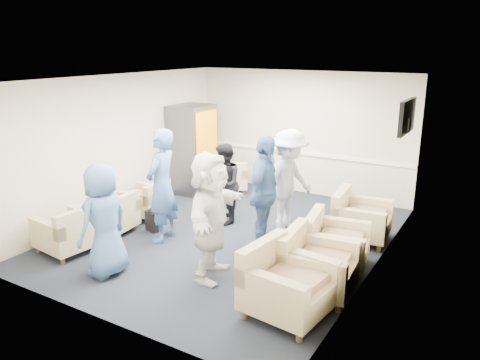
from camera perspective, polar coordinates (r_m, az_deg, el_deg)
The scene contains 25 objects.
floor at distance 8.26m, azimuth -1.25°, elevation -6.79°, with size 6.00×6.00×0.00m, color black.
ceiling at distance 7.62m, azimuth -1.37°, elevation 12.25°, with size 6.00×6.00×0.00m, color silver.
back_wall at distance 10.44m, azimuth 7.46°, elevation 5.71°, with size 5.00×0.02×2.70m, color beige.
front_wall at distance 5.62m, azimuth -17.71°, elevation -4.05°, with size 5.00×0.02×2.70m, color beige.
left_wall at distance 9.37m, azimuth -14.45°, elevation 4.13°, with size 0.02×6.00×2.70m, color beige.
right_wall at distance 6.89m, azimuth 16.64°, elevation -0.28°, with size 0.02×6.00×2.70m, color beige.
chair_rail at distance 10.51m, azimuth 7.33°, elevation 3.28°, with size 4.98×0.04×0.06m, color white.
tv at distance 8.49m, azimuth 19.69°, elevation 7.28°, with size 0.10×1.00×0.58m.
armchair_left_near at distance 7.99m, azimuth -20.03°, elevation -6.06°, with size 0.92×0.92×0.66m.
armchair_left_mid at distance 8.55m, azimuth -15.38°, elevation -4.34°, with size 0.85×0.85×0.63m.
armchair_left_far at distance 9.23m, azimuth -11.34°, elevation -2.59°, with size 0.83×0.83×0.61m.
armchair_right_near at distance 5.90m, azimuth 5.42°, elevation -12.73°, with size 1.05×1.05×0.76m.
armchair_right_midnear at distance 6.43m, azimuth 9.03°, elevation -10.41°, with size 0.99×0.99×0.73m.
armchair_right_midfar at distance 7.18m, azimuth 11.28°, elevation -7.74°, with size 1.01×1.01×0.70m.
armchair_right_far at distance 8.24m, azimuth 14.23°, elevation -4.68°, with size 0.97×0.97×0.72m.
armchair_corner at distance 10.59m, azimuth -1.40°, elevation 0.20°, with size 1.09×1.09×0.62m.
vending_machine at distance 10.52m, azimuth -5.79°, elevation 3.79°, with size 0.79×0.93×1.96m.
backpack at distance 8.52m, azimuth -10.52°, elevation -4.65°, with size 0.30×0.25×0.45m.
pillow at distance 7.94m, azimuth -20.14°, elevation -4.90°, with size 0.42×0.32×0.12m, color silver.
person_front_left at distance 6.92m, azimuth -16.28°, elevation -4.73°, with size 0.81×0.53×1.66m, color #40649B.
person_mid_left at distance 7.88m, azimuth -9.51°, elevation -0.71°, with size 0.70×0.46×1.92m, color #40649B.
person_back_left at distance 8.61m, azimuth -1.94°, elevation -0.52°, with size 0.73×0.57×1.50m, color black.
person_back_right at distance 8.21m, azimuth 5.92°, elevation -0.18°, with size 1.19×0.68×1.84m, color white.
person_mid_right at distance 7.51m, azimuth 2.99°, elevation -1.58°, with size 1.09×0.46×1.87m, color #40649B.
person_front_right at distance 6.54m, azimuth -3.61°, elevation -4.42°, with size 1.71×0.54×1.85m, color silver.
Camera 1 is at (4.02, -6.45, 3.22)m, focal length 35.00 mm.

